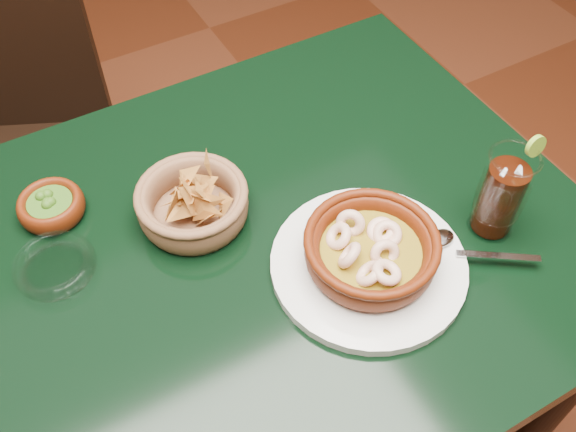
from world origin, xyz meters
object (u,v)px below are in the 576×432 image
dining_table (204,305)px  shrimp_plate (370,254)px  chip_basket (193,203)px  cola_drink (502,194)px  dining_chair (22,145)px

dining_table → shrimp_plate: (0.22, -0.12, 0.13)m
chip_basket → cola_drink: cola_drink is taller
cola_drink → chip_basket: bearing=148.2°
shrimp_plate → chip_basket: (-0.18, 0.21, -0.00)m
dining_table → chip_basket: bearing=67.1°
cola_drink → shrimp_plate: bearing=172.8°
dining_chair → cola_drink: size_ratio=5.11×
dining_table → shrimp_plate: size_ratio=3.34×
shrimp_plate → cola_drink: (0.20, -0.03, 0.04)m
cola_drink → dining_chair: bearing=124.4°
dining_table → cola_drink: cola_drink is taller
dining_table → cola_drink: 0.48m
dining_chair → chip_basket: size_ratio=4.30×
shrimp_plate → cola_drink: bearing=-7.2°
dining_table → shrimp_plate: shrimp_plate is taller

